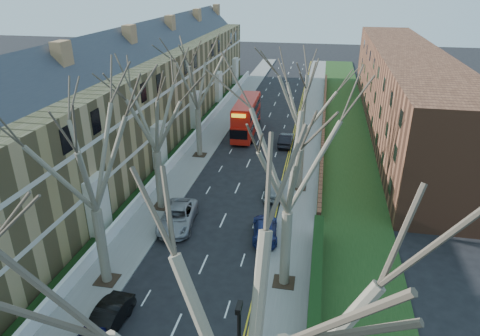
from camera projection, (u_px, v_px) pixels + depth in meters
The scene contains 18 objects.
pavement_left at pixel (220, 125), 57.66m from camera, with size 3.00×102.00×0.12m, color slate.
pavement_right at pixel (310, 130), 55.56m from camera, with size 3.00×102.00×0.12m, color slate.
terrace_left at pixel (139, 97), 49.59m from camera, with size 9.70×78.00×13.60m.
flats_right at pixel (403, 90), 55.12m from camera, with size 13.97×54.00×10.00m.
front_wall_left at pixel (191, 140), 50.55m from camera, with size 0.30×78.00×1.00m.
grass_verge_right at pixel (345, 132), 54.73m from camera, with size 6.00×102.00×0.06m.
tree_left_mid at pixel (86, 146), 24.16m from camera, with size 10.50×10.50×14.71m.
tree_left_far at pixel (153, 104), 33.25m from camera, with size 10.15×10.15×14.22m.
tree_left_dist at pixel (196, 70), 43.87m from camera, with size 10.50×10.50×14.71m.
tree_right_near at pixel (247, 326), 11.29m from camera, with size 10.85×10.85×15.20m.
tree_right_mid at pixel (291, 147), 23.96m from camera, with size 10.50×10.50×14.71m.
tree_right_far at pixel (305, 92), 36.63m from camera, with size 10.15×10.15×14.22m.
double_decker_bus at pixel (246, 118), 53.65m from camera, with size 2.82×10.26×4.29m.
car_left_mid at pixel (107, 320), 23.99m from camera, with size 1.46×4.20×1.38m, color black.
car_left_far at pixel (178, 217), 34.10m from camera, with size 2.58×5.60×1.56m, color gray.
car_right_near at pixel (265, 229), 32.73m from camera, with size 1.86×4.59×1.33m, color navy.
car_right_mid at pixel (274, 189), 38.82m from camera, with size 1.63×4.04×1.38m, color gray.
car_right_far at pixel (286, 140), 50.54m from camera, with size 1.49×4.28×1.41m, color black.
Camera 1 is at (7.18, -14.48, 18.28)m, focal length 32.00 mm.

